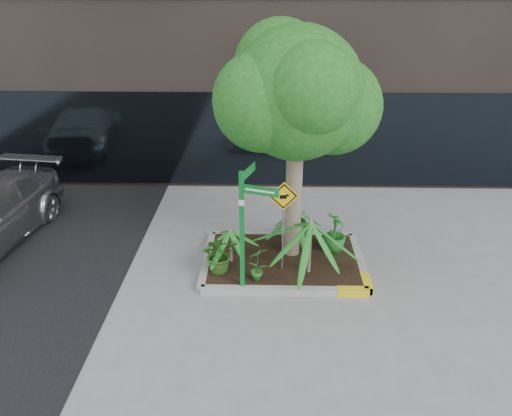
{
  "coord_description": "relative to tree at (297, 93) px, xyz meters",
  "views": [
    {
      "loc": [
        -0.15,
        -8.71,
        5.56
      ],
      "look_at": [
        -0.37,
        0.2,
        1.34
      ],
      "focal_mm": 35.0,
      "sensor_mm": 36.0,
      "label": 1
    }
  ],
  "objects": [
    {
      "name": "ground",
      "position": [
        -0.38,
        -0.56,
        -3.54
      ],
      "size": [
        80.0,
        80.0,
        0.0
      ],
      "primitive_type": "plane",
      "color": "gray",
      "rests_on": "ground"
    },
    {
      "name": "shrub_b",
      "position": [
        0.91,
        0.07,
        -2.95
      ],
      "size": [
        0.6,
        0.6,
        0.87
      ],
      "primitive_type": "imported",
      "rotation": [
        0.0,
        0.0,
        1.83
      ],
      "color": "#206B23",
      "rests_on": "planter"
    },
    {
      "name": "tree",
      "position": [
        0.0,
        0.0,
        0.0
      ],
      "size": [
        3.23,
        2.86,
        4.84
      ],
      "color": "gray",
      "rests_on": "ground"
    },
    {
      "name": "shrub_a",
      "position": [
        -1.45,
        -0.78,
        -2.99
      ],
      "size": [
        0.88,
        0.88,
        0.78
      ],
      "primitive_type": "imported",
      "rotation": [
        0.0,
        0.0,
        0.3
      ],
      "color": "#285718",
      "rests_on": "planter"
    },
    {
      "name": "planter",
      "position": [
        -0.15,
        -0.28,
        -3.43
      ],
      "size": [
        3.35,
        2.36,
        0.15
      ],
      "color": "#9E9E99",
      "rests_on": "ground"
    },
    {
      "name": "shrub_d",
      "position": [
        0.24,
        0.36,
        -3.02
      ],
      "size": [
        0.49,
        0.49,
        0.72
      ],
      "primitive_type": "imported",
      "rotation": [
        0.0,
        0.0,
        4.97
      ],
      "color": "#1C611E",
      "rests_on": "planter"
    },
    {
      "name": "shrub_c",
      "position": [
        -0.71,
        -1.11,
        -3.02
      ],
      "size": [
        0.54,
        0.54,
        0.74
      ],
      "primitive_type": "imported",
      "rotation": [
        0.0,
        0.0,
        3.77
      ],
      "color": "#256820",
      "rests_on": "planter"
    },
    {
      "name": "palm_front",
      "position": [
        0.31,
        -0.77,
        -2.29
      ],
      "size": [
        1.32,
        1.32,
        1.46
      ],
      "color": "gray",
      "rests_on": "ground"
    },
    {
      "name": "palm_left",
      "position": [
        -1.27,
        -0.4,
        -2.69
      ],
      "size": [
        0.84,
        0.84,
        0.94
      ],
      "color": "gray",
      "rests_on": "ground"
    },
    {
      "name": "palm_back",
      "position": [
        0.1,
        0.51,
        -2.67
      ],
      "size": [
        0.86,
        0.86,
        0.96
      ],
      "color": "gray",
      "rests_on": "ground"
    },
    {
      "name": "street_sign_post",
      "position": [
        -0.92,
        -1.26,
        -2.0
      ],
      "size": [
        0.7,
        0.88,
        2.48
      ],
      "rotation": [
        0.0,
        0.0,
        -0.32
      ],
      "color": "#0C842A",
      "rests_on": "ground"
    },
    {
      "name": "cattle_sign",
      "position": [
        -0.22,
        -0.65,
        -2.11
      ],
      "size": [
        0.58,
        0.11,
        1.88
      ],
      "rotation": [
        0.0,
        0.0,
        0.13
      ],
      "color": "slate",
      "rests_on": "ground"
    }
  ]
}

